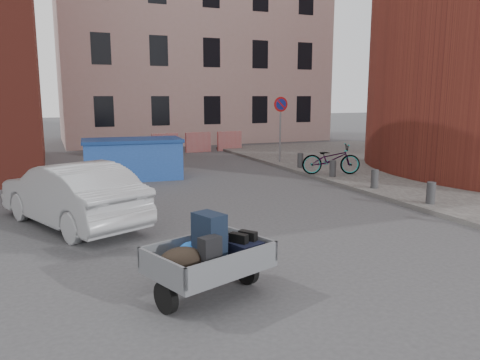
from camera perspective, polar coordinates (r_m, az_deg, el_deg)
name	(u,v)px	position (r m, az deg, el deg)	size (l,w,h in m)	color
ground	(224,252)	(8.59, -1.91, -8.79)	(120.00, 120.00, 0.00)	#38383A
sidewalk	(459,178)	(17.52, 25.13, 0.24)	(9.00, 24.00, 0.12)	#474442
building_pink	(191,29)	(31.19, -6.02, 17.88)	(16.00, 8.00, 14.00)	#CEA89E
no_parking_sign	(281,116)	(19.26, 4.97, 7.83)	(0.60, 0.09, 2.65)	gray
bollards	(375,179)	(14.32, 16.09, 0.14)	(0.22, 9.02, 0.55)	#3A3A3D
barriers	(198,142)	(23.79, -5.11, 4.61)	(4.70, 0.18, 1.00)	red
trailer	(208,256)	(6.57, -3.88, -9.26)	(1.88, 1.98, 1.20)	black
dumpster	(133,159)	(16.36, -12.94, 2.55)	(3.39, 1.93, 1.37)	navy
silver_car	(71,194)	(10.81, -19.86, -1.61)	(1.47, 4.23, 1.39)	#A1A3A8
bicycle	(331,159)	(16.49, 11.04, 2.52)	(0.70, 2.01, 1.05)	black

